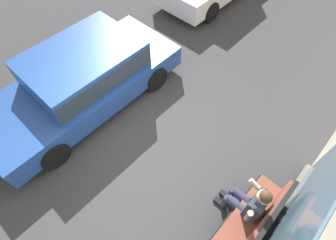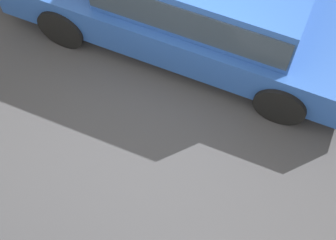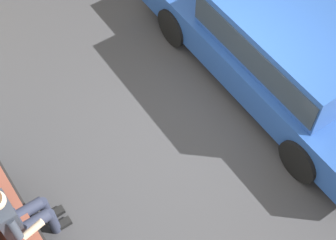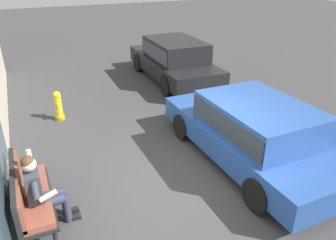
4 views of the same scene
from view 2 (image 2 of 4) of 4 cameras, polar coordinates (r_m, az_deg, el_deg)
ground_plane at (r=6.10m, az=-1.10°, el=-0.32°), size 60.00×60.00×0.00m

